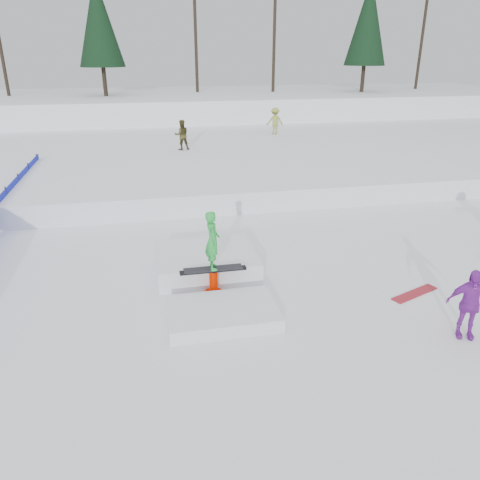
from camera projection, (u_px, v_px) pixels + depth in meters
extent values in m
plane|color=white|center=(236.00, 322.00, 10.20)|extent=(120.00, 120.00, 0.00)
cube|color=white|center=(161.00, 109.00, 36.95)|extent=(60.00, 14.00, 2.40)
cube|color=white|center=(176.00, 155.00, 24.55)|extent=(50.00, 18.00, 0.80)
cylinder|color=black|center=(8.00, 202.00, 16.46)|extent=(0.05, 0.05, 1.10)
cylinder|color=black|center=(20.00, 188.00, 18.18)|extent=(0.05, 0.05, 1.10)
cylinder|color=black|center=(30.00, 176.00, 19.90)|extent=(0.05, 0.05, 1.10)
cylinder|color=black|center=(38.00, 166.00, 21.63)|extent=(0.05, 0.05, 1.10)
cylinder|color=black|center=(105.00, 82.00, 34.00)|extent=(0.30, 0.30, 2.00)
cone|color=black|center=(98.00, 21.00, 32.50)|extent=(3.20, 3.20, 5.95)
cylinder|color=black|center=(195.00, 27.00, 35.73)|extent=(0.24, 0.24, 9.50)
cylinder|color=black|center=(274.00, 38.00, 36.25)|extent=(0.24, 0.24, 8.00)
cylinder|color=black|center=(363.00, 79.00, 37.36)|extent=(0.30, 0.30, 2.00)
cone|color=black|center=(368.00, 22.00, 35.79)|extent=(3.20, 3.20, 6.30)
cylinder|color=black|center=(424.00, 22.00, 38.71)|extent=(0.24, 0.24, 10.50)
imported|color=#3B3616|center=(182.00, 135.00, 23.58)|extent=(0.78, 0.64, 1.49)
imported|color=olive|center=(275.00, 121.00, 27.99)|extent=(1.01, 0.58, 1.56)
imported|color=purple|center=(469.00, 304.00, 9.43)|extent=(0.96, 0.69, 1.51)
cube|color=maroon|center=(415.00, 293.00, 11.37)|extent=(1.41, 0.77, 0.03)
cube|color=white|center=(206.00, 262.00, 12.47)|extent=(2.60, 2.20, 0.54)
cube|color=white|center=(222.00, 313.00, 10.25)|extent=(2.40, 1.60, 0.30)
cylinder|color=#F22900|center=(214.00, 293.00, 11.38)|extent=(0.44, 0.44, 0.06)
cylinder|color=#F22900|center=(214.00, 283.00, 11.28)|extent=(0.20, 0.20, 0.60)
cube|color=black|center=(213.00, 270.00, 11.16)|extent=(1.60, 0.16, 0.06)
cube|color=black|center=(213.00, 269.00, 11.14)|extent=(1.40, 0.28, 0.03)
imported|color=green|center=(212.00, 240.00, 10.87)|extent=(0.34, 0.52, 1.42)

